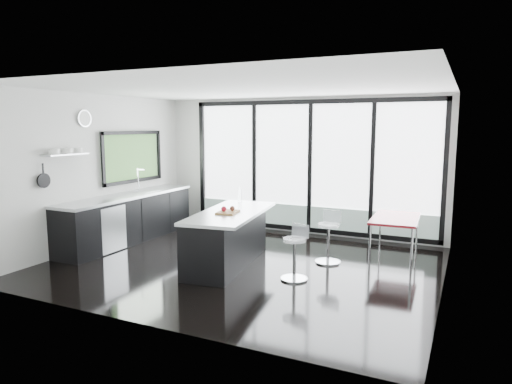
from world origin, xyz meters
The scene contains 11 objects.
floor centered at (0.00, 0.00, 0.00)m, with size 6.00×5.00×0.00m, color black.
ceiling centered at (0.00, 0.00, 2.80)m, with size 6.00×5.00×0.00m, color white.
wall_back centered at (0.27, 2.47, 1.27)m, with size 6.00×0.09×2.80m.
wall_front centered at (0.00, -2.50, 1.40)m, with size 6.00×0.00×2.80m, color silver.
wall_left centered at (-2.97, 0.27, 1.56)m, with size 0.26×5.00×2.80m.
wall_right centered at (3.00, 0.00, 1.40)m, with size 0.00×5.00×2.80m, color silver.
counter_cabinets centered at (-2.67, 0.40, 0.46)m, with size 0.69×3.24×1.36m.
island centered at (-0.22, -0.10, 0.45)m, with size 1.20×2.25×1.14m.
bar_stool_near centered at (1.02, -0.35, 0.31)m, with size 0.39×0.39×0.62m, color silver.
bar_stool_far centered at (1.23, 0.67, 0.33)m, with size 0.41×0.41×0.66m, color silver.
red_table centered at (2.15, 1.48, 0.35)m, with size 0.74×1.30×0.69m, color maroon.
Camera 1 is at (3.25, -6.36, 2.22)m, focal length 32.00 mm.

